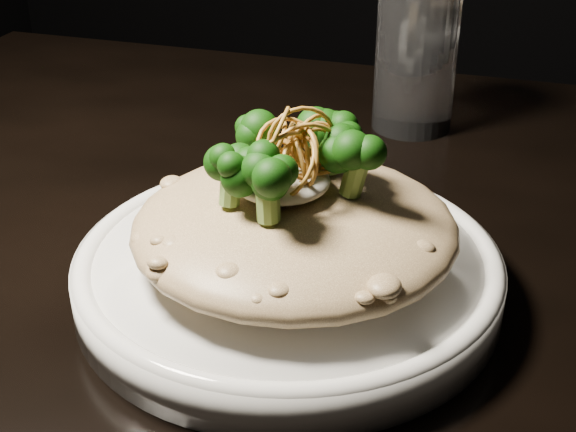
# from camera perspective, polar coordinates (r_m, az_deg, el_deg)

# --- Properties ---
(table) EXTENTS (1.10, 0.80, 0.75)m
(table) POSITION_cam_1_polar(r_m,az_deg,el_deg) (0.61, 4.88, -9.08)
(table) COLOR black
(table) RESTS_ON ground
(plate) EXTENTS (0.27, 0.27, 0.03)m
(plate) POSITION_cam_1_polar(r_m,az_deg,el_deg) (0.51, 0.00, -4.07)
(plate) COLOR white
(plate) RESTS_ON table
(risotto) EXTENTS (0.20, 0.20, 0.04)m
(risotto) POSITION_cam_1_polar(r_m,az_deg,el_deg) (0.49, 0.48, -0.75)
(risotto) COLOR brown
(risotto) RESTS_ON plate
(broccoli) EXTENTS (0.14, 0.14, 0.05)m
(broccoli) POSITION_cam_1_polar(r_m,az_deg,el_deg) (0.47, -0.09, 4.32)
(broccoli) COLOR black
(broccoli) RESTS_ON risotto
(cheese) EXTENTS (0.06, 0.06, 0.02)m
(cheese) POSITION_cam_1_polar(r_m,az_deg,el_deg) (0.47, -0.49, 2.55)
(cheese) COLOR white
(cheese) RESTS_ON risotto
(shallots) EXTENTS (0.05, 0.05, 0.03)m
(shallots) POSITION_cam_1_polar(r_m,az_deg,el_deg) (0.47, 0.62, 5.41)
(shallots) COLOR #93541F
(shallots) RESTS_ON cheese
(drinking_glass) EXTENTS (0.09, 0.09, 0.13)m
(drinking_glass) POSITION_cam_1_polar(r_m,az_deg,el_deg) (0.75, 9.07, 10.91)
(drinking_glass) COLOR white
(drinking_glass) RESTS_ON table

